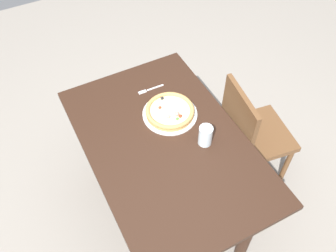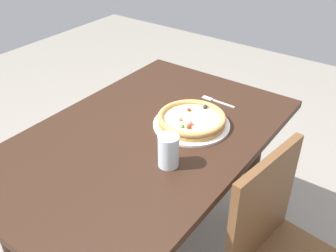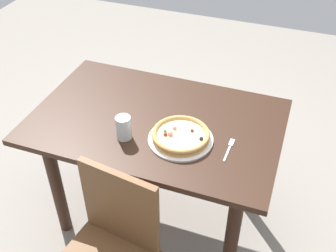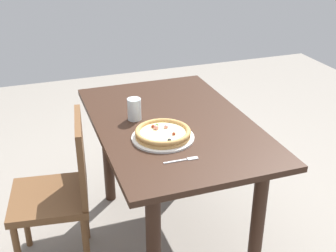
{
  "view_description": "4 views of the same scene",
  "coord_description": "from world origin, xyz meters",
  "px_view_note": "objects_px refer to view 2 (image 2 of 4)",
  "views": [
    {
      "loc": [
        -1.06,
        0.54,
        2.37
      ],
      "look_at": [
        0.09,
        -0.06,
        0.79
      ],
      "focal_mm": 39.45,
      "sensor_mm": 36.0,
      "label": 1
    },
    {
      "loc": [
        -0.96,
        -0.81,
        1.62
      ],
      "look_at": [
        0.09,
        -0.06,
        0.79
      ],
      "focal_mm": 41.18,
      "sensor_mm": 36.0,
      "label": 2
    },
    {
      "loc": [
        0.62,
        -1.53,
        2.06
      ],
      "look_at": [
        0.09,
        -0.06,
        0.79
      ],
      "focal_mm": 43.78,
      "sensor_mm": 36.0,
      "label": 3
    },
    {
      "loc": [
        2.01,
        -0.73,
        1.79
      ],
      "look_at": [
        0.09,
        -0.06,
        0.79
      ],
      "focal_mm": 47.05,
      "sensor_mm": 36.0,
      "label": 4
    }
  ],
  "objects_px": {
    "fork": "(215,101)",
    "dining_table": "(145,162)",
    "plate": "(191,124)",
    "pizza": "(192,119)",
    "drinking_glass": "(168,151)"
  },
  "relations": [
    {
      "from": "pizza",
      "to": "fork",
      "type": "height_order",
      "value": "pizza"
    },
    {
      "from": "pizza",
      "to": "fork",
      "type": "xyz_separation_m",
      "value": [
        0.23,
        0.02,
        -0.03
      ]
    },
    {
      "from": "dining_table",
      "to": "plate",
      "type": "relative_size",
      "value": 4.06
    },
    {
      "from": "pizza",
      "to": "drinking_glass",
      "type": "distance_m",
      "value": 0.27
    },
    {
      "from": "fork",
      "to": "drinking_glass",
      "type": "height_order",
      "value": "drinking_glass"
    },
    {
      "from": "fork",
      "to": "dining_table",
      "type": "bearing_deg",
      "value": 78.54
    },
    {
      "from": "drinking_glass",
      "to": "pizza",
      "type": "bearing_deg",
      "value": 15.65
    },
    {
      "from": "dining_table",
      "to": "pizza",
      "type": "xyz_separation_m",
      "value": [
        0.17,
        -0.11,
        0.16
      ]
    },
    {
      "from": "pizza",
      "to": "drinking_glass",
      "type": "relative_size",
      "value": 2.33
    },
    {
      "from": "dining_table",
      "to": "drinking_glass",
      "type": "relative_size",
      "value": 10.63
    },
    {
      "from": "dining_table",
      "to": "plate",
      "type": "height_order",
      "value": "plate"
    },
    {
      "from": "dining_table",
      "to": "pizza",
      "type": "height_order",
      "value": "pizza"
    },
    {
      "from": "plate",
      "to": "fork",
      "type": "bearing_deg",
      "value": 5.35
    },
    {
      "from": "drinking_glass",
      "to": "dining_table",
      "type": "bearing_deg",
      "value": 63.72
    },
    {
      "from": "dining_table",
      "to": "pizza",
      "type": "bearing_deg",
      "value": -33.74
    }
  ]
}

